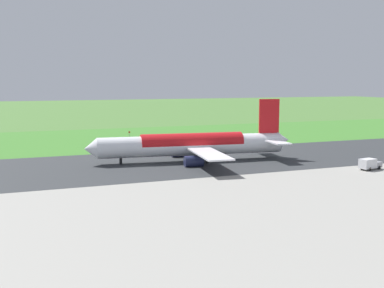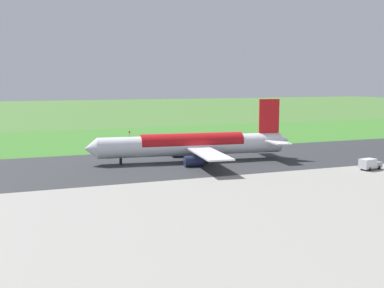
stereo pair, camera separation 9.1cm
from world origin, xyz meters
name	(u,v)px [view 1 (the left image)]	position (x,y,z in m)	size (l,w,h in m)	color
ground_plane	(140,165)	(0.00, 0.00, 0.00)	(800.00, 800.00, 0.00)	#477233
runway_asphalt	(140,165)	(0.00, 0.00, 0.03)	(600.00, 40.76, 0.06)	#2D3033
apron_concrete	(281,257)	(0.00, 65.56, 0.03)	(440.00, 110.00, 0.05)	gray
grass_verge_foreground	(104,141)	(0.00, -49.91, 0.02)	(600.00, 80.00, 0.04)	#3C782B
airliner_main	(193,145)	(-14.06, 0.04, 4.35)	(54.13, 44.40, 15.88)	white
service_truck_baggage	(370,164)	(-48.22, 25.54, 1.40)	(6.11, 3.28, 2.65)	gray
no_stopping_sign	(129,134)	(-9.47, -52.08, 1.59)	(0.60, 0.10, 2.68)	slate
traffic_cone_orange	(115,139)	(-3.77, -49.77, 0.28)	(0.40, 0.40, 0.55)	orange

